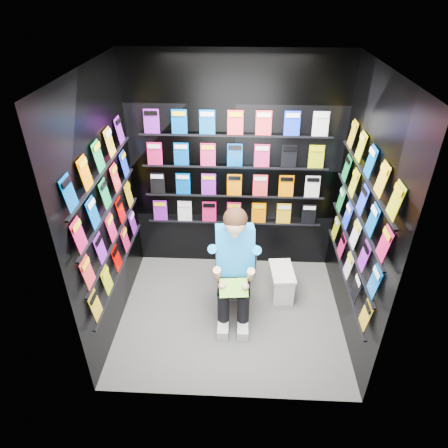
{
  "coord_description": "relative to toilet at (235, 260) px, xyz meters",
  "views": [
    {
      "loc": [
        0.08,
        -3.18,
        3.22
      ],
      "look_at": [
        -0.08,
        0.15,
        1.1
      ],
      "focal_mm": 32.0,
      "sensor_mm": 36.0,
      "label": 1
    }
  ],
  "objects": [
    {
      "name": "floor",
      "position": [
        -0.03,
        -0.53,
        -0.37
      ],
      "size": [
        2.4,
        2.4,
        0.0
      ],
      "primitive_type": "plane",
      "color": "#585856",
      "rests_on": "ground"
    },
    {
      "name": "wall_right",
      "position": [
        1.17,
        -0.53,
        0.93
      ],
      "size": [
        0.04,
        2.0,
        2.6
      ],
      "primitive_type": "cube",
      "color": "black",
      "rests_on": "floor"
    },
    {
      "name": "comics_right",
      "position": [
        1.14,
        -0.53,
        0.94
      ],
      "size": [
        0.06,
        1.7,
        1.37
      ],
      "primitive_type": null,
      "color": "#BE1452",
      "rests_on": "wall_right"
    },
    {
      "name": "longbox",
      "position": [
        0.54,
        -0.14,
        -0.21
      ],
      "size": [
        0.27,
        0.44,
        0.32
      ],
      "primitive_type": "cube",
      "rotation": [
        0.0,
        0.0,
        0.09
      ],
      "color": "white",
      "rests_on": "floor"
    },
    {
      "name": "comics_back",
      "position": [
        -0.03,
        0.44,
        0.94
      ],
      "size": [
        2.1,
        0.06,
        1.37
      ],
      "primitive_type": null,
      "color": "#BE1452",
      "rests_on": "wall_back"
    },
    {
      "name": "wall_front",
      "position": [
        -0.03,
        -1.53,
        0.93
      ],
      "size": [
        2.4,
        0.04,
        2.6
      ],
      "primitive_type": "cube",
      "color": "black",
      "rests_on": "floor"
    },
    {
      "name": "reader",
      "position": [
        -0.0,
        -0.38,
        0.41
      ],
      "size": [
        0.61,
        0.83,
        1.44
      ],
      "primitive_type": null,
      "rotation": [
        0.0,
        0.0,
        0.1
      ],
      "color": "#0F76CA",
      "rests_on": "toilet"
    },
    {
      "name": "ceiling",
      "position": [
        -0.03,
        -0.53,
        2.23
      ],
      "size": [
        2.4,
        2.4,
        0.0
      ],
      "primitive_type": "plane",
      "color": "white",
      "rests_on": "floor"
    },
    {
      "name": "held_comic",
      "position": [
        -0.0,
        -0.73,
        0.21
      ],
      "size": [
        0.3,
        0.19,
        0.12
      ],
      "primitive_type": "cube",
      "rotation": [
        -0.96,
        0.0,
        0.1
      ],
      "color": "green",
      "rests_on": "reader"
    },
    {
      "name": "toilet",
      "position": [
        0.0,
        0.0,
        0.0
      ],
      "size": [
        0.49,
        0.79,
        0.73
      ],
      "primitive_type": "imported",
      "rotation": [
        0.0,
        0.0,
        3.24
      ],
      "color": "white",
      "rests_on": "floor"
    },
    {
      "name": "wall_left",
      "position": [
        -1.23,
        -0.53,
        0.93
      ],
      "size": [
        0.04,
        2.0,
        2.6
      ],
      "primitive_type": "cube",
      "color": "black",
      "rests_on": "floor"
    },
    {
      "name": "wall_back",
      "position": [
        -0.03,
        0.47,
        0.93
      ],
      "size": [
        2.4,
        0.04,
        2.6
      ],
      "primitive_type": "cube",
      "color": "black",
      "rests_on": "floor"
    },
    {
      "name": "comics_left",
      "position": [
        -1.2,
        -0.53,
        0.94
      ],
      "size": [
        0.06,
        1.7,
        1.37
      ],
      "primitive_type": null,
      "color": "#BE1452",
      "rests_on": "wall_left"
    },
    {
      "name": "longbox_lid",
      "position": [
        0.54,
        -0.14,
        -0.04
      ],
      "size": [
        0.29,
        0.46,
        0.03
      ],
      "primitive_type": "cube",
      "rotation": [
        0.0,
        0.0,
        0.09
      ],
      "color": "white",
      "rests_on": "longbox"
    }
  ]
}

